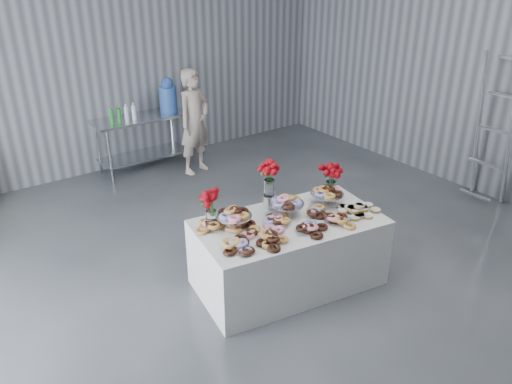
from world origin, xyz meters
The scene contains 16 objects.
ground centered at (0.00, 0.00, 0.00)m, with size 9.00×9.00×0.00m, color #383B3F.
room_walls centered at (-0.27, 0.07, 2.64)m, with size 8.04×9.04×4.02m.
display_table centered at (0.25, 0.30, 0.38)m, with size 1.90×1.00×0.75m, color silver.
prep_table centered at (0.35, 4.10, 0.62)m, with size 1.50×0.60×0.90m.
donut_mounds centered at (0.25, 0.25, 0.80)m, with size 1.80×0.80×0.09m, color #BD8D45, non-canonical shape.
cake_stand_left centered at (-0.26, 0.54, 0.89)m, with size 0.36×0.36×0.17m.
cake_stand_mid centered at (0.33, 0.44, 0.89)m, with size 0.36×0.36×0.17m.
cake_stand_right centered at (0.82, 0.36, 0.89)m, with size 0.36×0.36×0.17m.
danish_pile centered at (0.97, 0.03, 0.81)m, with size 0.48×0.48×0.11m, color silver, non-canonical shape.
bouquet_left centered at (-0.45, 0.67, 1.05)m, with size 0.26×0.26×0.42m.
bouquet_right centered at (0.99, 0.48, 1.05)m, with size 0.26×0.26×0.42m.
bouquet_center centered at (0.26, 0.66, 1.13)m, with size 0.26×0.26×0.57m.
water_jug centered at (0.85, 4.10, 1.15)m, with size 0.28×0.28×0.55m.
drink_bottles centered at (0.03, 4.00, 1.04)m, with size 0.54×0.08×0.27m, color #268C33, non-canonical shape.
person centered at (1.01, 3.56, 0.83)m, with size 0.60×0.40×1.66m, color #CC8C93.
stepladder centered at (3.75, 0.22, 1.05)m, with size 0.24×0.52×2.11m, color silver, non-canonical shape.
Camera 1 is at (-2.63, -3.09, 3.20)m, focal length 35.00 mm.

